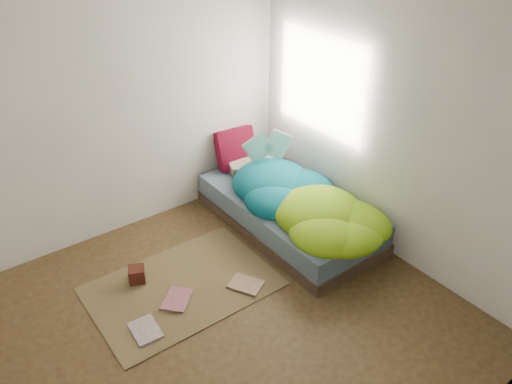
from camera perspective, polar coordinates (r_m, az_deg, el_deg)
ground at (r=4.31m, az=-2.91°, el=-13.92°), size 3.50×3.50×0.00m
room_walls at (r=3.37m, az=-3.53°, el=6.09°), size 3.54×3.54×2.62m
bed at (r=5.22m, az=3.70°, el=-2.34°), size 1.00×2.00×0.34m
duvet at (r=4.90m, az=5.48°, el=-0.16°), size 0.96×1.84×0.34m
rug at (r=4.60m, az=-8.40°, el=-10.63°), size 1.60×1.10×0.01m
pillow_floral at (r=5.69m, az=-0.37°, el=3.56°), size 0.67×0.53×0.13m
pillow_magenta at (r=5.64m, az=-2.36°, el=5.02°), size 0.45×0.18×0.44m
open_book at (r=5.28m, az=1.42°, el=6.21°), size 0.46×0.21×0.28m
wooden_box at (r=4.69m, az=-13.47°, el=-9.14°), size 0.19×0.19×0.14m
floor_book_a at (r=4.24m, az=-13.88°, el=-15.64°), size 0.23×0.30×0.02m
floor_book_b at (r=4.49m, az=-10.33°, el=-11.80°), size 0.36×0.35×0.03m
floor_book_c at (r=4.48m, az=-1.74°, el=-11.34°), size 0.32×0.35×0.02m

